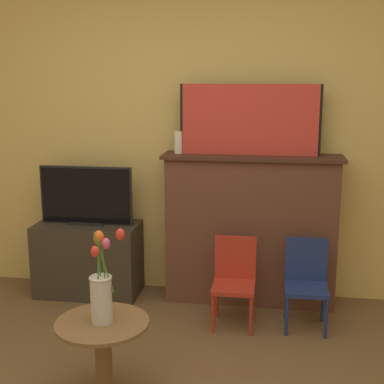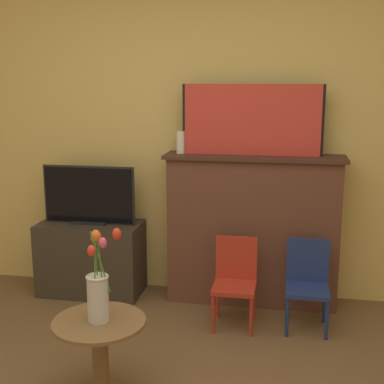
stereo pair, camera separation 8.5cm
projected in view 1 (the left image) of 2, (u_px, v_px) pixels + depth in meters
The scene contains 10 objects.
wall_back at pixel (199, 125), 4.17m from camera, with size 8.00×0.06×2.70m.
fireplace_mantel at pixel (251, 227), 4.10m from camera, with size 1.34×0.34×1.15m.
painting at pixel (250, 120), 3.93m from camera, with size 1.04×0.03×0.52m.
mantel_candle at pixel (178, 142), 4.04m from camera, with size 0.06×0.06×0.17m.
tv_stand at pixel (88, 259), 4.28m from camera, with size 0.81×0.40×0.58m.
tv_monitor at pixel (86, 196), 4.18m from camera, with size 0.74×0.12×0.46m.
chair_red at pixel (234, 277), 3.75m from camera, with size 0.29×0.29×0.62m.
chair_blue at pixel (306, 279), 3.72m from camera, with size 0.29×0.29×0.62m.
side_table at pixel (103, 349), 2.84m from camera, with size 0.50×0.50×0.46m.
vase_tulips at pixel (102, 290), 2.77m from camera, with size 0.19×0.15×0.51m.
Camera 1 is at (0.58, -2.02, 1.72)m, focal length 50.00 mm.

